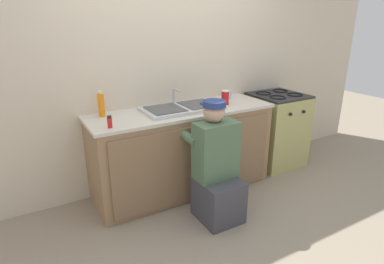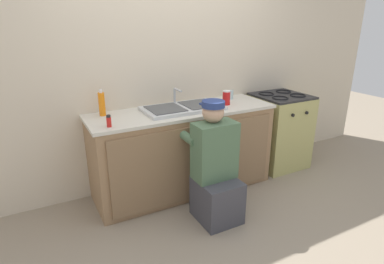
{
  "view_description": "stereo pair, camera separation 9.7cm",
  "coord_description": "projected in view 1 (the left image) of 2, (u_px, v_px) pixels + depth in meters",
  "views": [
    {
      "loc": [
        -1.47,
        -2.46,
        1.77
      ],
      "look_at": [
        0.0,
        0.1,
        0.71
      ],
      "focal_mm": 30.0,
      "sensor_mm": 36.0,
      "label": 1
    },
    {
      "loc": [
        -1.38,
        -2.51,
        1.77
      ],
      "look_at": [
        0.0,
        0.1,
        0.71
      ],
      "focal_mm": 30.0,
      "sensor_mm": 36.0,
      "label": 2
    }
  ],
  "objects": [
    {
      "name": "water_glass",
      "position": [
        229.0,
        94.0,
        3.66
      ],
      "size": [
        0.06,
        0.06,
        0.1
      ],
      "color": "#ADC6CC",
      "rests_on": "countertop"
    },
    {
      "name": "counter_cabinet",
      "position": [
        183.0,
        152.0,
        3.38
      ],
      "size": [
        1.88,
        0.62,
        0.86
      ],
      "color": "#997551",
      "rests_on": "ground_plane"
    },
    {
      "name": "spice_bottle_red",
      "position": [
        110.0,
        122.0,
        2.68
      ],
      "size": [
        0.04,
        0.04,
        0.1
      ],
      "color": "red",
      "rests_on": "countertop"
    },
    {
      "name": "stove_range",
      "position": [
        276.0,
        129.0,
        4.0
      ],
      "size": [
        0.61,
        0.62,
        0.91
      ],
      "color": "tan",
      "rests_on": "ground_plane"
    },
    {
      "name": "plumber_person",
      "position": [
        217.0,
        172.0,
        2.88
      ],
      "size": [
        0.42,
        0.61,
        1.1
      ],
      "color": "#3F3F47",
      "rests_on": "ground_plane"
    },
    {
      "name": "ground_plane",
      "position": [
        197.0,
        200.0,
        3.29
      ],
      "size": [
        12.0,
        12.0,
        0.0
      ],
      "primitive_type": "plane",
      "color": "gray"
    },
    {
      "name": "sink_double_basin",
      "position": [
        182.0,
        108.0,
        3.23
      ],
      "size": [
        0.8,
        0.44,
        0.19
      ],
      "color": "silver",
      "rests_on": "countertop"
    },
    {
      "name": "soap_bottle_orange",
      "position": [
        101.0,
        105.0,
        2.98
      ],
      "size": [
        0.06,
        0.06,
        0.25
      ],
      "color": "orange",
      "rests_on": "countertop"
    },
    {
      "name": "soda_cup_red",
      "position": [
        225.0,
        97.0,
        3.41
      ],
      "size": [
        0.08,
        0.08,
        0.15
      ],
      "color": "red",
      "rests_on": "countertop"
    },
    {
      "name": "countertop",
      "position": [
        182.0,
        111.0,
        3.24
      ],
      "size": [
        1.92,
        0.62,
        0.03
      ],
      "primitive_type": "cube",
      "color": "beige",
      "rests_on": "counter_cabinet"
    },
    {
      "name": "back_wall",
      "position": [
        166.0,
        69.0,
        3.4
      ],
      "size": [
        6.0,
        0.1,
        2.5
      ],
      "primitive_type": "cube",
      "color": "beige",
      "rests_on": "ground_plane"
    }
  ]
}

